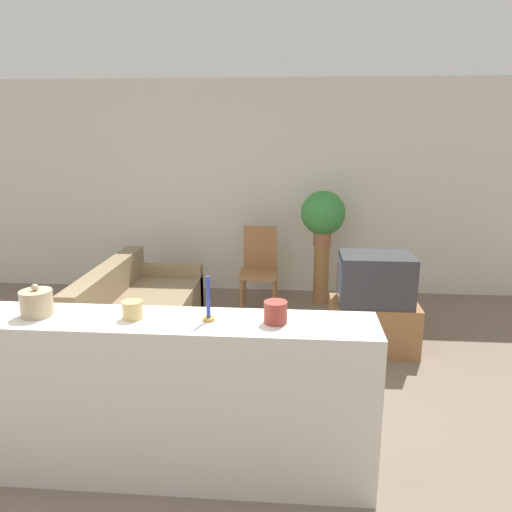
{
  "coord_description": "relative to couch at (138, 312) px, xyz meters",
  "views": [
    {
      "loc": [
        1.01,
        -2.96,
        2.09
      ],
      "look_at": [
        0.61,
        1.89,
        0.85
      ],
      "focal_mm": 35.0,
      "sensor_mm": 36.0,
      "label": 1
    }
  ],
  "objects": [
    {
      "name": "plant_stand",
      "position": [
        1.92,
        1.18,
        0.11
      ],
      "size": [
        0.18,
        0.18,
        0.73
      ],
      "color": "olive",
      "rests_on": "ground_plane"
    },
    {
      "name": "candlestick",
      "position": [
        1.11,
        -2.05,
        0.85
      ],
      "size": [
        0.07,
        0.07,
        0.26
      ],
      "color": "#B7933D",
      "rests_on": "foreground_counter"
    },
    {
      "name": "couch",
      "position": [
        0.0,
        0.0,
        0.0
      ],
      "size": [
        0.91,
        1.87,
        0.74
      ],
      "color": "#847051",
      "rests_on": "ground_plane"
    },
    {
      "name": "potted_plant",
      "position": [
        1.92,
        1.18,
        0.85
      ],
      "size": [
        0.53,
        0.53,
        0.66
      ],
      "color": "#8E5B3D",
      "rests_on": "plant_stand"
    },
    {
      "name": "decorative_bowl",
      "position": [
        0.09,
        -2.05,
        0.84
      ],
      "size": [
        0.19,
        0.19,
        0.19
      ],
      "color": "tan",
      "rests_on": "foreground_counter"
    },
    {
      "name": "candle_jar",
      "position": [
        0.66,
        -2.05,
        0.82
      ],
      "size": [
        0.12,
        0.12,
        0.1
      ],
      "color": "tan",
      "rests_on": "foreground_counter"
    },
    {
      "name": "foreground_counter",
      "position": [
        0.59,
        -2.05,
        0.25
      ],
      "size": [
        3.0,
        0.44,
        1.02
      ],
      "color": "silver",
      "rests_on": "ground_plane"
    },
    {
      "name": "ground_plane",
      "position": [
        0.59,
        -1.74,
        -0.26
      ],
      "size": [
        14.0,
        14.0,
        0.0
      ],
      "primitive_type": "plane",
      "color": "#756656"
    },
    {
      "name": "coffee_tin",
      "position": [
        1.5,
        -2.05,
        0.83
      ],
      "size": [
        0.13,
        0.13,
        0.13
      ],
      "color": "#99382D",
      "rests_on": "foreground_counter"
    },
    {
      "name": "wooden_chair",
      "position": [
        1.17,
        0.99,
        0.27
      ],
      "size": [
        0.44,
        0.44,
        0.97
      ],
      "color": "olive",
      "rests_on": "ground_plane"
    },
    {
      "name": "television",
      "position": [
        2.36,
        -0.12,
        0.46
      ],
      "size": [
        0.69,
        0.49,
        0.47
      ],
      "color": "#333338",
      "rests_on": "tv_stand"
    },
    {
      "name": "tv_stand",
      "position": [
        2.36,
        -0.12,
        -0.02
      ],
      "size": [
        0.83,
        0.52,
        0.48
      ],
      "color": "olive",
      "rests_on": "ground_plane"
    },
    {
      "name": "wall_back",
      "position": [
        0.59,
        1.69,
        1.09
      ],
      "size": [
        9.0,
        0.06,
        2.7
      ],
      "color": "beige",
      "rests_on": "ground_plane"
    }
  ]
}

